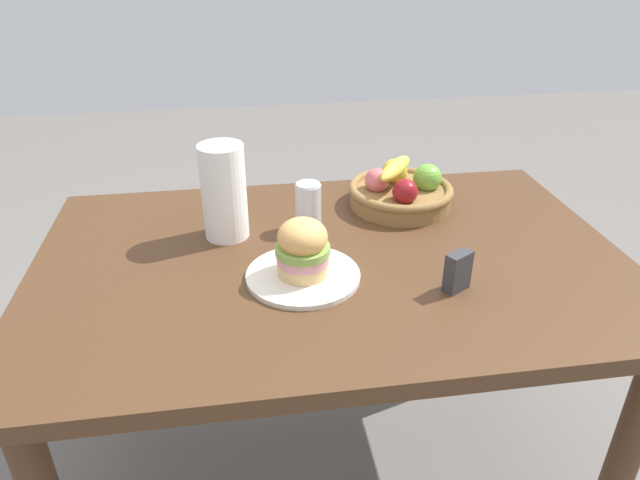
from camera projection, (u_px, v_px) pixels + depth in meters
name	position (u px, v px, depth m)	size (l,w,h in m)	color
ground_plane	(329.00, 470.00, 1.74)	(8.00, 8.00, 0.00)	slate
dining_table	(331.00, 291.00, 1.42)	(1.40, 0.90, 0.75)	#4C301C
plate	(303.00, 275.00, 1.29)	(0.26, 0.26, 0.01)	silver
sandwich	(303.00, 248.00, 1.25)	(0.12, 0.12, 0.13)	#E5BC75
soda_can	(308.00, 206.00, 1.47)	(0.07, 0.07, 0.13)	silver
fruit_basket	(401.00, 190.00, 1.60)	(0.29, 0.29, 0.14)	olive
paper_towel_roll	(224.00, 192.00, 1.41)	(0.11, 0.11, 0.24)	white
napkin_holder	(458.00, 271.00, 1.23)	(0.06, 0.03, 0.09)	#333338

